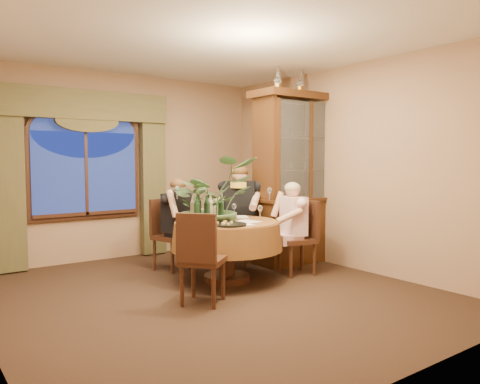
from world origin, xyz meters
TOP-DOWN VIEW (x-y plane):
  - floor at (0.00, 0.00)m, footprint 5.00×5.00m
  - wall_back at (0.00, 2.50)m, footprint 4.50×0.00m
  - wall_right at (2.25, 0.00)m, footprint 0.00×5.00m
  - ceiling at (0.00, 0.00)m, footprint 5.00×5.00m
  - window at (-0.60, 2.43)m, footprint 1.62×0.10m
  - arched_transom at (-0.60, 2.43)m, footprint 1.60×0.06m
  - drapery_left at (-1.63, 2.38)m, footprint 0.38×0.14m
  - drapery_right at (0.43, 2.38)m, footprint 0.38×0.14m
  - swag_valance at (-0.60, 2.35)m, footprint 2.45×0.16m
  - dining_table at (0.45, 0.35)m, footprint 1.44×1.44m
  - china_cabinet at (1.96, 0.67)m, footprint 1.51×0.59m
  - oil_lamp_left at (1.53, 0.67)m, footprint 0.11×0.11m
  - oil_lamp_center at (1.96, 0.67)m, footprint 0.11×0.11m
  - oil_lamp_right at (2.39, 0.67)m, footprint 0.11×0.11m
  - chair_right at (1.39, 0.10)m, footprint 0.51×0.51m
  - chair_back_right at (1.03, 1.02)m, footprint 0.59×0.59m
  - chair_back at (0.18, 1.27)m, footprint 0.52×0.52m
  - chair_front_left at (-0.26, -0.24)m, footprint 0.59×0.59m
  - person_pink at (1.37, 0.15)m, footprint 0.48×0.51m
  - person_back at (0.20, 1.17)m, footprint 0.55×0.53m
  - person_scarf at (1.09, 0.96)m, footprint 0.69×0.70m
  - stoneware_vase at (0.37, 0.45)m, footprint 0.15×0.15m
  - centerpiece_plant at (0.31, 0.49)m, footprint 1.07×1.19m
  - olive_bowl at (0.47, 0.29)m, footprint 0.16×0.16m
  - cheese_platter at (0.25, 0.00)m, footprint 0.40×0.40m
  - wine_bottle_0 at (0.06, 0.49)m, footprint 0.07×0.07m
  - wine_bottle_1 at (0.26, 0.44)m, footprint 0.07×0.07m
  - wine_bottle_2 at (0.16, 0.54)m, footprint 0.07×0.07m
  - wine_bottle_3 at (0.31, 0.26)m, footprint 0.07×0.07m
  - wine_bottle_4 at (0.13, 0.30)m, footprint 0.07×0.07m
  - wine_bottle_5 at (-0.02, 0.28)m, footprint 0.07×0.07m
  - tasting_paper_0 at (0.62, 0.15)m, footprint 0.24×0.32m
  - tasting_paper_1 at (0.80, 0.57)m, footprint 0.32×0.36m
  - tasting_paper_2 at (0.40, 0.01)m, footprint 0.22×0.31m
  - wine_glass_person_pink at (0.89, 0.25)m, footprint 0.07×0.07m
  - wine_glass_person_back at (0.32, 0.78)m, footprint 0.07×0.07m
  - wine_glass_person_scarf at (0.78, 0.66)m, footprint 0.07×0.07m

SIDE VIEW (x-z plane):
  - floor at x=0.00m, z-range 0.00..0.00m
  - dining_table at x=0.45m, z-range 0.00..0.75m
  - chair_right at x=1.39m, z-range 0.00..0.96m
  - chair_back_right at x=1.03m, z-range 0.00..0.96m
  - chair_back at x=0.18m, z-range 0.00..0.96m
  - chair_front_left at x=-0.26m, z-range 0.00..0.96m
  - person_pink at x=1.37m, z-range 0.00..1.21m
  - person_back at x=0.20m, z-range 0.00..1.26m
  - person_scarf at x=1.09m, z-range 0.00..1.43m
  - tasting_paper_0 at x=0.62m, z-range 0.75..0.76m
  - tasting_paper_1 at x=0.80m, z-range 0.75..0.76m
  - tasting_paper_2 at x=0.40m, z-range 0.75..0.76m
  - cheese_platter at x=0.25m, z-range 0.75..0.77m
  - olive_bowl at x=0.47m, z-range 0.75..0.80m
  - wine_glass_person_pink at x=0.89m, z-range 0.75..0.93m
  - wine_glass_person_back at x=0.32m, z-range 0.75..0.93m
  - wine_glass_person_scarf at x=0.78m, z-range 0.75..0.93m
  - stoneware_vase at x=0.37m, z-range 0.75..1.02m
  - wine_bottle_0 at x=0.06m, z-range 0.75..1.08m
  - wine_bottle_1 at x=0.26m, z-range 0.75..1.08m
  - wine_bottle_2 at x=0.16m, z-range 0.75..1.08m
  - wine_bottle_3 at x=0.31m, z-range 0.75..1.08m
  - wine_bottle_4 at x=0.13m, z-range 0.75..1.08m
  - wine_bottle_5 at x=-0.02m, z-range 0.75..1.08m
  - drapery_left at x=-1.63m, z-range 0.02..2.34m
  - drapery_right at x=0.43m, z-range 0.02..2.34m
  - china_cabinet at x=1.96m, z-range 0.00..2.46m
  - window at x=-0.60m, z-range 0.64..1.96m
  - wall_back at x=0.00m, z-range -0.85..3.65m
  - wall_right at x=2.25m, z-range -1.10..3.90m
  - centerpiece_plant at x=0.31m, z-range 0.95..1.88m
  - arched_transom at x=-0.60m, z-range 1.86..2.30m
  - swag_valance at x=-0.60m, z-range 2.07..2.49m
  - oil_lamp_left at x=1.53m, z-range 2.46..2.80m
  - oil_lamp_center at x=1.96m, z-range 2.46..2.80m
  - oil_lamp_right at x=2.39m, z-range 2.46..2.80m
  - ceiling at x=0.00m, z-range 2.80..2.80m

